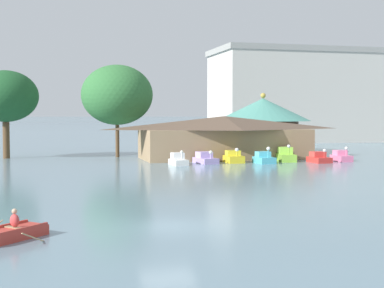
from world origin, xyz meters
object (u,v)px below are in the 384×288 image
object	(u,v)px
pedal_boat_white	(178,160)
pedal_boat_cyan	(264,158)
boathouse	(224,136)
shoreline_tree_mid	(117,95)
pedal_boat_yellow	(234,158)
pedal_boat_red	(319,158)
rowboat_with_rower	(11,233)
green_roof_pavilion	(263,121)
shoreline_tree_tall_left	(5,96)
pedal_boat_pink	(341,157)
pedal_boat_lavender	(205,159)
background_building_block	(315,96)
pedal_boat_lime	(286,156)

from	to	relation	value
pedal_boat_white	pedal_boat_cyan	xyz separation A→B (m)	(9.01, -0.38, 0.01)
boathouse	shoreline_tree_mid	distance (m)	13.54
pedal_boat_yellow	pedal_boat_red	size ratio (longest dim) A/B	0.90
rowboat_with_rower	green_roof_pavilion	xyz separation A→B (m)	(29.11, 45.39, 3.86)
pedal_boat_white	shoreline_tree_tall_left	size ratio (longest dim) A/B	0.27
pedal_boat_yellow	shoreline_tree_mid	bearing A→B (deg)	-134.99
pedal_boat_yellow	shoreline_tree_mid	distance (m)	16.61
pedal_boat_cyan	green_roof_pavilion	size ratio (longest dim) A/B	0.21
pedal_boat_pink	boathouse	size ratio (longest dim) A/B	0.13
shoreline_tree_tall_left	pedal_boat_lavender	bearing A→B (deg)	-30.31
pedal_boat_pink	background_building_block	world-z (taller)	background_building_block
shoreline_tree_mid	pedal_boat_lavender	bearing A→B (deg)	-53.78
pedal_boat_red	green_roof_pavilion	size ratio (longest dim) A/B	0.21
green_roof_pavilion	boathouse	bearing A→B (deg)	-134.18
green_roof_pavilion	background_building_block	xyz separation A→B (m)	(21.09, 26.70, 4.34)
pedal_boat_cyan	shoreline_tree_tall_left	xyz separation A→B (m)	(-26.19, 13.32, 6.59)
shoreline_tree_tall_left	rowboat_with_rower	bearing A→B (deg)	-86.12
green_roof_pavilion	pedal_boat_lime	bearing A→B (deg)	-101.56
shoreline_tree_tall_left	background_building_block	xyz separation A→B (m)	(53.16, 28.41, 1.38)
pedal_boat_yellow	background_building_block	size ratio (longest dim) A/B	0.06
shoreline_tree_mid	pedal_boat_cyan	bearing A→B (deg)	-41.43
pedal_boat_lavender	pedal_boat_yellow	bearing A→B (deg)	79.70
pedal_boat_white	pedal_boat_lime	size ratio (longest dim) A/B	0.86
pedal_boat_yellow	pedal_boat_cyan	size ratio (longest dim) A/B	0.91
pedal_boat_red	pedal_boat_cyan	bearing A→B (deg)	-99.74
pedal_boat_white	pedal_boat_pink	bearing A→B (deg)	84.32
pedal_boat_white	pedal_boat_lavender	bearing A→B (deg)	103.93
pedal_boat_cyan	boathouse	distance (m)	7.44
pedal_boat_white	pedal_boat_lavender	size ratio (longest dim) A/B	0.84
rowboat_with_rower	green_roof_pavilion	distance (m)	54.06
pedal_boat_red	pedal_boat_lavender	bearing A→B (deg)	-103.41
pedal_boat_red	pedal_boat_white	bearing A→B (deg)	-97.22
background_building_block	pedal_boat_white	bearing A→B (deg)	-131.03
rowboat_with_rower	shoreline_tree_mid	xyz separation A→B (m)	(9.59, 42.40, 7.06)
rowboat_with_rower	pedal_boat_lime	size ratio (longest dim) A/B	0.99
rowboat_with_rower	boathouse	size ratio (longest dim) A/B	0.16
pedal_boat_yellow	boathouse	world-z (taller)	boathouse
pedal_boat_cyan	pedal_boat_red	distance (m)	5.93
background_building_block	pedal_boat_pink	bearing A→B (deg)	-113.42
pedal_boat_lime	pedal_boat_white	bearing A→B (deg)	-74.76
pedal_boat_white	shoreline_tree_tall_left	bearing A→B (deg)	-131.99
pedal_boat_lavender	pedal_boat_cyan	size ratio (longest dim) A/B	1.23
pedal_boat_white	pedal_boat_lime	distance (m)	12.17
pedal_boat_cyan	background_building_block	distance (m)	50.32
shoreline_tree_tall_left	pedal_boat_cyan	bearing A→B (deg)	-26.96
pedal_boat_white	pedal_boat_yellow	distance (m)	6.27
pedal_boat_lavender	pedal_boat_yellow	xyz separation A→B (m)	(3.06, -0.04, 0.06)
pedal_boat_lavender	green_roof_pavilion	distance (m)	18.33
pedal_boat_pink	boathouse	bearing A→B (deg)	-120.06
rowboat_with_rower	pedal_boat_cyan	world-z (taller)	pedal_boat_cyan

